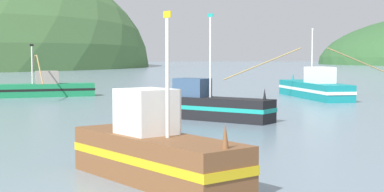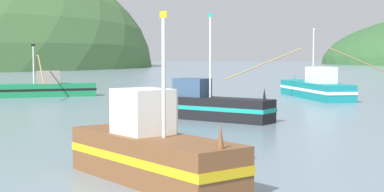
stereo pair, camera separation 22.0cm
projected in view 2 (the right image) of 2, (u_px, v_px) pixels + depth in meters
fishing_boat_teal at (316, 88)px, 53.63m from camera, size 17.07×12.20×6.39m
fishing_boat_brown at (152, 152)px, 18.41m from camera, size 5.50×7.12×5.31m
fishing_boat_black at (204, 106)px, 36.15m from camera, size 7.87×7.07×6.47m
fishing_boat_green at (39, 88)px, 55.17m from camera, size 10.88×13.50×4.96m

